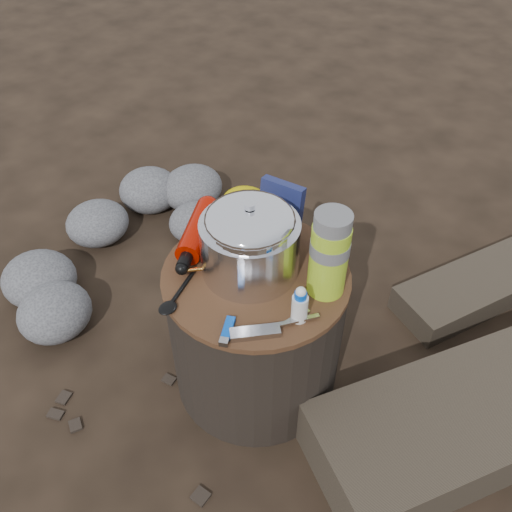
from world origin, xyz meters
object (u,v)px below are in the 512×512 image
Objects in this scene: stump at (256,329)px; fuel_bottle at (198,230)px; travel_mug at (330,237)px; thermos at (329,254)px; camping_pot at (250,242)px.

stump is 0.31m from fuel_bottle.
thermos is at bearing -63.57° from travel_mug.
thermos reaches higher than fuel_bottle.
travel_mug reaches higher than stump.
camping_pot is 0.19m from fuel_bottle.
camping_pot is at bearing -30.47° from fuel_bottle.
fuel_bottle is at bearing -154.21° from travel_mug.
stump is at bearing -123.47° from travel_mug.
stump is at bearing -161.58° from thermos.
thermos is (0.17, 0.06, 0.01)m from camping_pot.
thermos is 0.13m from travel_mug.
travel_mug is at bearing 1.89° from fuel_bottle.
camping_pot is at bearing -164.02° from stump.
travel_mug is (0.11, 0.16, 0.27)m from stump.
fuel_bottle reaches higher than stump.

